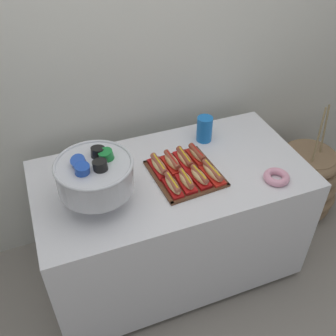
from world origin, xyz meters
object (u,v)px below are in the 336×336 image
object	(u,v)px
hot_dog_3	(212,172)
hot_dog_7	(197,154)
punch_bowl	(95,175)
hot_dog_0	(173,185)
buffet_table	(171,220)
floor_vase	(303,181)
donut	(277,177)
cup_stack	(204,129)
hot_dog_2	(199,177)
hot_dog_4	(159,166)
hot_dog_5	(172,162)
serving_tray	(185,174)
hot_dog_1	(186,181)
hot_dog_6	(185,159)

from	to	relation	value
hot_dog_3	hot_dog_7	distance (m)	0.17
punch_bowl	hot_dog_0	bearing A→B (deg)	-8.65
buffet_table	floor_vase	world-z (taller)	floor_vase
hot_dog_3	donut	size ratio (longest dim) A/B	1.37
hot_dog_7	cup_stack	size ratio (longest dim) A/B	1.12
punch_bowl	donut	size ratio (longest dim) A/B	2.69
hot_dog_2	cup_stack	distance (m)	0.38
hot_dog_4	punch_bowl	world-z (taller)	punch_bowl
donut	hot_dog_7	bearing A→B (deg)	136.50
hot_dog_5	punch_bowl	distance (m)	0.46
cup_stack	hot_dog_2	bearing A→B (deg)	-118.70
buffet_table	serving_tray	size ratio (longest dim) A/B	3.79
buffet_table	hot_dog_3	world-z (taller)	hot_dog_3
buffet_table	hot_dog_3	size ratio (longest dim) A/B	7.84
punch_bowl	hot_dog_2	bearing A→B (deg)	-5.01
buffet_table	serving_tray	xyz separation A→B (m)	(0.06, -0.04, 0.37)
hot_dog_1	cup_stack	distance (m)	0.42
buffet_table	hot_dog_3	distance (m)	0.45
hot_dog_3	cup_stack	bearing A→B (deg)	72.00
hot_dog_3	punch_bowl	distance (m)	0.60
hot_dog_1	hot_dog_5	size ratio (longest dim) A/B	0.93
floor_vase	hot_dog_6	xyz separation A→B (m)	(-0.99, -0.11, 0.57)
serving_tray	hot_dog_7	world-z (taller)	hot_dog_7
hot_dog_3	punch_bowl	size ratio (longest dim) A/B	0.51
floor_vase	punch_bowl	world-z (taller)	punch_bowl
hot_dog_4	donut	bearing A→B (deg)	-27.68
hot_dog_1	hot_dog_3	distance (m)	0.15
hot_dog_6	cup_stack	distance (m)	0.26
hot_dog_1	hot_dog_7	bearing A→B (deg)	51.60
hot_dog_6	hot_dog_4	bearing A→B (deg)	-176.13
floor_vase	donut	world-z (taller)	floor_vase
hot_dog_0	hot_dog_2	world-z (taller)	hot_dog_0
cup_stack	hot_dog_5	bearing A→B (deg)	-147.53
hot_dog_5	punch_bowl	xyz separation A→B (m)	(-0.42, -0.11, 0.13)
floor_vase	serving_tray	size ratio (longest dim) A/B	2.27
floor_vase	hot_dog_7	xyz separation A→B (m)	(-0.91, -0.11, 0.57)
cup_stack	punch_bowl	bearing A→B (deg)	-157.61
buffet_table	hot_dog_0	size ratio (longest dim) A/B	8.64
hot_dog_0	cup_stack	bearing A→B (deg)	45.80
hot_dog_3	hot_dog_6	size ratio (longest dim) A/B	1.03
floor_vase	hot_dog_0	bearing A→B (deg)	-165.63
floor_vase	donut	bearing A→B (deg)	-145.91
hot_dog_2	donut	xyz separation A→B (m)	(0.38, -0.13, -0.02)
hot_dog_3	donut	bearing A→B (deg)	-23.70
hot_dog_4	hot_dog_7	xyz separation A→B (m)	(0.22, 0.02, 0.00)
hot_dog_5	serving_tray	bearing A→B (deg)	-61.68
hot_dog_7	cup_stack	bearing A→B (deg)	53.83
buffet_table	hot_dog_5	xyz separation A→B (m)	(0.02, 0.04, 0.40)
buffet_table	floor_vase	bearing A→B (deg)	8.53
hot_dog_3	hot_dog_4	xyz separation A→B (m)	(-0.24, 0.15, -0.00)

